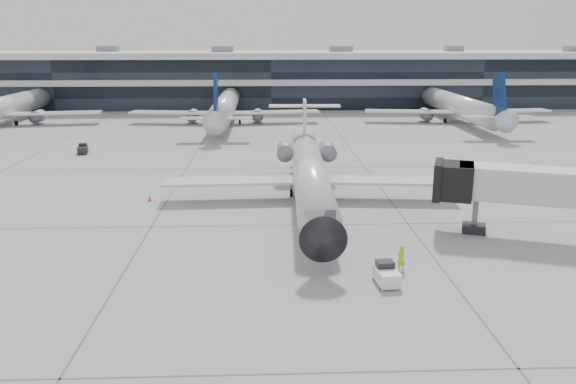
{
  "coord_description": "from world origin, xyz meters",
  "views": [
    {
      "loc": [
        -1.03,
        -41.37,
        14.11
      ],
      "look_at": [
        0.59,
        0.32,
        2.6
      ],
      "focal_mm": 35.0,
      "sensor_mm": 36.0,
      "label": 1
    }
  ],
  "objects_px": {
    "regional_jet": "(310,172)",
    "baggage_tug": "(387,275)",
    "jet_bridge": "(568,188)",
    "ramp_worker": "(401,258)"
  },
  "relations": [
    {
      "from": "ramp_worker",
      "to": "jet_bridge",
      "type": "bearing_deg",
      "value": 172.48
    },
    {
      "from": "jet_bridge",
      "to": "baggage_tug",
      "type": "distance_m",
      "value": 16.03
    },
    {
      "from": "jet_bridge",
      "to": "ramp_worker",
      "type": "relative_size",
      "value": 9.76
    },
    {
      "from": "regional_jet",
      "to": "jet_bridge",
      "type": "distance_m",
      "value": 20.63
    },
    {
      "from": "jet_bridge",
      "to": "ramp_worker",
      "type": "height_order",
      "value": "jet_bridge"
    },
    {
      "from": "baggage_tug",
      "to": "regional_jet",
      "type": "bearing_deg",
      "value": 94.82
    },
    {
      "from": "jet_bridge",
      "to": "ramp_worker",
      "type": "xyz_separation_m",
      "value": [
        -12.83,
        -4.85,
        -3.06
      ]
    },
    {
      "from": "jet_bridge",
      "to": "baggage_tug",
      "type": "bearing_deg",
      "value": -135.21
    },
    {
      "from": "regional_jet",
      "to": "jet_bridge",
      "type": "bearing_deg",
      "value": -30.94
    },
    {
      "from": "regional_jet",
      "to": "baggage_tug",
      "type": "xyz_separation_m",
      "value": [
        3.2,
        -17.88,
        -2.01
      ]
    }
  ]
}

